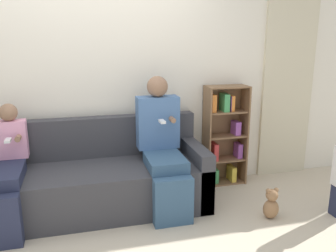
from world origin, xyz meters
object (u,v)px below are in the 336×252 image
at_px(child_seated, 9,169).
at_px(bookshelf, 224,135).
at_px(teddy_bear, 271,204).
at_px(couch, 97,181).
at_px(adult_seated, 162,142).

bearing_deg(child_seated, bookshelf, 11.22).
xyz_separation_m(bookshelf, teddy_bear, (0.09, -0.95, -0.44)).
height_order(couch, child_seated, child_seated).
height_order(child_seated, bookshelf, bookshelf).
xyz_separation_m(couch, adult_seated, (0.66, -0.09, 0.39)).
distance_m(adult_seated, child_seated, 1.44).
bearing_deg(couch, adult_seated, -7.51).
xyz_separation_m(couch, bookshelf, (1.50, 0.31, 0.29)).
distance_m(bookshelf, teddy_bear, 1.05).
distance_m(couch, adult_seated, 0.77).
bearing_deg(child_seated, adult_seated, 2.39).
relative_size(couch, teddy_bear, 6.98).
relative_size(child_seated, teddy_bear, 3.51).
bearing_deg(couch, bookshelf, 11.54).
xyz_separation_m(adult_seated, teddy_bear, (0.94, -0.56, -0.54)).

